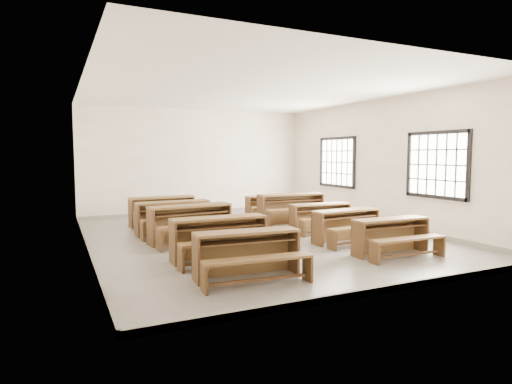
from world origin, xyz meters
name	(u,v)px	position (x,y,z in m)	size (l,w,h in m)	color
room	(260,140)	(0.09, 0.00, 2.14)	(8.50, 8.50, 3.20)	gray
desk_set_0	(248,251)	(-1.47, -2.84, 0.41)	(1.62, 0.93, 0.70)	brown
desk_set_1	(220,235)	(-1.45, -1.63, 0.44)	(1.67, 0.88, 0.75)	brown
desk_set_2	(191,221)	(-1.47, 0.04, 0.45)	(1.82, 1.07, 0.78)	brown
desk_set_3	(174,215)	(-1.56, 1.10, 0.44)	(1.70, 0.92, 0.75)	brown
desk_set_4	(163,209)	(-1.51, 2.43, 0.43)	(1.68, 0.94, 0.74)	brown
desk_set_5	(392,234)	(1.52, -2.59, 0.39)	(1.51, 0.82, 0.67)	brown
desk_set_6	(348,223)	(1.47, -1.35, 0.40)	(1.57, 0.88, 0.68)	brown
desk_set_7	(321,215)	(1.67, -0.07, 0.39)	(1.53, 0.86, 0.67)	brown
desk_set_8	(292,206)	(1.61, 1.23, 0.46)	(1.81, 1.01, 0.79)	brown
desk_set_9	(270,205)	(1.64, 2.50, 0.37)	(1.46, 0.82, 0.63)	brown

